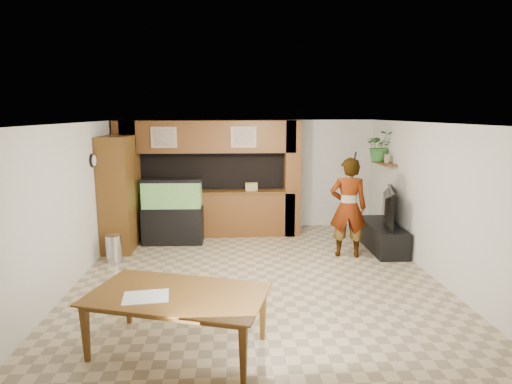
{
  "coord_description": "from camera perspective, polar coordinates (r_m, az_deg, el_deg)",
  "views": [
    {
      "loc": [
        -0.43,
        -7.0,
        2.76
      ],
      "look_at": [
        0.02,
        0.6,
        1.35
      ],
      "focal_mm": 30.0,
      "sensor_mm": 36.0,
      "label": 1
    }
  ],
  "objects": [
    {
      "name": "counter_box",
      "position": [
        9.6,
        -0.62,
        0.71
      ],
      "size": [
        0.27,
        0.18,
        0.18
      ],
      "primitive_type": "cube",
      "rotation": [
        0.0,
        0.0,
        0.0
      ],
      "color": "#9E8B56",
      "rests_on": "partition"
    },
    {
      "name": "partition",
      "position": [
        9.76,
        -6.41,
        1.9
      ],
      "size": [
        4.2,
        0.99,
        2.6
      ],
      "color": "brown",
      "rests_on": "floor"
    },
    {
      "name": "photo_frame",
      "position": [
        9.44,
        17.01,
        4.28
      ],
      "size": [
        0.05,
        0.14,
        0.19
      ],
      "primitive_type": "cube",
      "rotation": [
        0.0,
        0.0,
        0.14
      ],
      "color": "tan",
      "rests_on": "wall_shelf"
    },
    {
      "name": "dining_table",
      "position": [
        5.27,
        -10.5,
        -16.83
      ],
      "size": [
        2.26,
        1.66,
        0.71
      ],
      "primitive_type": "imported",
      "rotation": [
        0.0,
        0.0,
        -0.29
      ],
      "color": "brown",
      "rests_on": "floor"
    },
    {
      "name": "person",
      "position": [
        8.42,
        12.18,
        -2.03
      ],
      "size": [
        0.78,
        0.58,
        1.94
      ],
      "primitive_type": "imported",
      "rotation": [
        0.0,
        0.0,
        2.96
      ],
      "color": "#938051",
      "rests_on": "floor"
    },
    {
      "name": "pantry_cabinet",
      "position": [
        9.02,
        -17.9,
        -0.26
      ],
      "size": [
        0.58,
        0.95,
        2.31
      ],
      "primitive_type": "cube",
      "color": "brown",
      "rests_on": "floor"
    },
    {
      "name": "newspaper_a",
      "position": [
        5.13,
        -14.48,
        -13.37
      ],
      "size": [
        0.55,
        0.43,
        0.01
      ],
      "primitive_type": "cube",
      "rotation": [
        0.0,
        0.0,
        0.13
      ],
      "color": "silver",
      "rests_on": "dining_table"
    },
    {
      "name": "aquarium",
      "position": [
        9.27,
        -11.05,
        -2.62
      ],
      "size": [
        1.27,
        0.48,
        1.41
      ],
      "rotation": [
        0.0,
        0.0,
        -0.03
      ],
      "color": "black",
      "rests_on": "floor"
    },
    {
      "name": "microphone",
      "position": [
        8.12,
        13.1,
        4.69
      ],
      "size": [
        0.03,
        0.1,
        0.16
      ],
      "primitive_type": "cylinder",
      "rotation": [
        0.44,
        0.0,
        0.0
      ],
      "color": "black",
      "rests_on": "person"
    },
    {
      "name": "floor",
      "position": [
        7.54,
        0.11,
        -10.99
      ],
      "size": [
        6.5,
        6.5,
        0.0
      ],
      "primitive_type": "plane",
      "color": "tan",
      "rests_on": "ground"
    },
    {
      "name": "television",
      "position": [
        9.03,
        16.63,
        -1.86
      ],
      "size": [
        0.53,
        1.27,
        0.73
      ],
      "primitive_type": "imported",
      "rotation": [
        0.0,
        0.0,
        1.27
      ],
      "color": "black",
      "rests_on": "tv_stand"
    },
    {
      "name": "potted_plant",
      "position": [
        9.75,
        16.17,
        5.92
      ],
      "size": [
        0.62,
        0.55,
        0.66
      ],
      "primitive_type": "imported",
      "rotation": [
        0.0,
        0.0,
        -0.05
      ],
      "color": "#306D2B",
      "rests_on": "wall_shelf"
    },
    {
      "name": "wall_shelf",
      "position": [
        9.59,
        16.66,
        3.7
      ],
      "size": [
        0.25,
        0.9,
        0.04
      ],
      "primitive_type": "cube",
      "color": "brown",
      "rests_on": "wall_right"
    },
    {
      "name": "wall_right",
      "position": [
        7.93,
        22.29,
        -0.91
      ],
      "size": [
        0.0,
        6.5,
        6.5
      ],
      "primitive_type": "plane",
      "rotation": [
        1.57,
        0.0,
        -1.57
      ],
      "color": "beige",
      "rests_on": "floor"
    },
    {
      "name": "wall_left",
      "position": [
        7.6,
        -23.09,
        -1.44
      ],
      "size": [
        0.0,
        6.5,
        6.5
      ],
      "primitive_type": "plane",
      "rotation": [
        1.57,
        0.0,
        1.57
      ],
      "color": "beige",
      "rests_on": "floor"
    },
    {
      "name": "trash_can",
      "position": [
        8.48,
        -18.43,
        -7.2
      ],
      "size": [
        0.28,
        0.28,
        0.52
      ],
      "primitive_type": "cylinder",
      "color": "#B2B2B7",
      "rests_on": "floor"
    },
    {
      "name": "ceiling",
      "position": [
        7.02,
        0.12,
        9.18
      ],
      "size": [
        6.5,
        6.5,
        0.0
      ],
      "primitive_type": "plane",
      "color": "white",
      "rests_on": "wall_back"
    },
    {
      "name": "tv_stand",
      "position": [
        9.18,
        16.43,
        -5.72
      ],
      "size": [
        0.58,
        1.59,
        0.53
      ],
      "primitive_type": "cube",
      "color": "black",
      "rests_on": "floor"
    },
    {
      "name": "wall_clock",
      "position": [
        8.44,
        -20.91,
        3.95
      ],
      "size": [
        0.05,
        0.25,
        0.25
      ],
      "color": "black",
      "rests_on": "wall_left"
    },
    {
      "name": "wall_back",
      "position": [
        10.37,
        -0.98,
        2.39
      ],
      "size": [
        6.0,
        0.0,
        6.0
      ],
      "primitive_type": "plane",
      "rotation": [
        1.57,
        0.0,
        0.0
      ],
      "color": "beige",
      "rests_on": "floor"
    }
  ]
}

